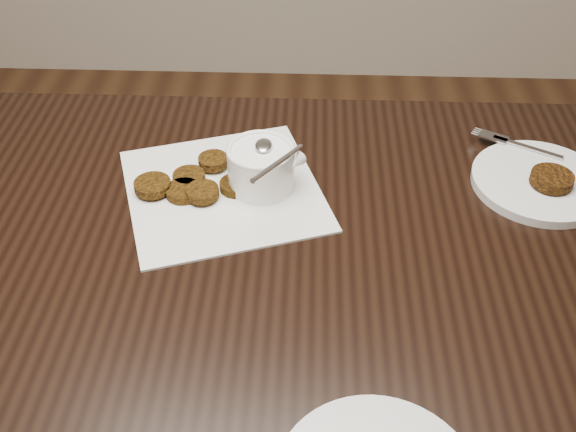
{
  "coord_description": "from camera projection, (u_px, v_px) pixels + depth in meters",
  "views": [
    {
      "loc": [
        0.13,
        -0.6,
        1.41
      ],
      "look_at": [
        0.11,
        0.12,
        0.8
      ],
      "focal_mm": 42.01,
      "sensor_mm": 36.0,
      "label": 1
    }
  ],
  "objects": [
    {
      "name": "sauce_ramekin",
      "position": [
        260.0,
        148.0,
        1.02
      ],
      "size": [
        0.16,
        0.16,
        0.14
      ],
      "primitive_type": null,
      "rotation": [
        0.0,
        0.0,
        0.14
      ],
      "color": "white",
      "rests_on": "napkin"
    },
    {
      "name": "table",
      "position": [
        234.0,
        424.0,
        1.17
      ],
      "size": [
        1.45,
        0.93,
        0.75
      ],
      "primitive_type": "cube",
      "color": "black",
      "rests_on": "floor"
    },
    {
      "name": "patty_cluster",
      "position": [
        196.0,
        183.0,
        1.06
      ],
      "size": [
        0.24,
        0.24,
        0.02
      ],
      "primitive_type": null,
      "rotation": [
        0.0,
        0.0,
        -0.35
      ],
      "color": "brown",
      "rests_on": "napkin"
    },
    {
      "name": "plate_with_patty",
      "position": [
        541.0,
        178.0,
        1.06
      ],
      "size": [
        0.29,
        0.29,
        0.03
      ],
      "primitive_type": null,
      "rotation": [
        0.0,
        0.0,
        -0.52
      ],
      "color": "silver",
      "rests_on": "table"
    },
    {
      "name": "napkin",
      "position": [
        223.0,
        190.0,
        1.06
      ],
      "size": [
        0.37,
        0.37,
        0.0
      ],
      "primitive_type": "cube",
      "rotation": [
        0.0,
        0.0,
        0.32
      ],
      "color": "silver",
      "rests_on": "table"
    }
  ]
}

